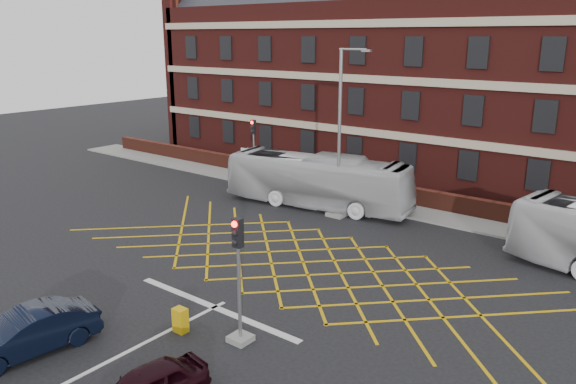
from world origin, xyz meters
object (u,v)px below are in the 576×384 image
Objects in this scene: bus_left at (318,181)px; traffic_light_near at (239,292)px; street_lamp at (340,161)px; direction_signs at (247,159)px; utility_cabinet at (180,320)px; car_navy at (28,333)px; traffic_light_far at (254,157)px.

bus_left is 2.61× the size of traffic_light_near.
direction_signs is at bearing 161.36° from street_lamp.
street_lamp is 14.54m from utility_cabinet.
car_navy is at bearing -135.89° from traffic_light_near.
traffic_light_far reaches higher than utility_cabinet.
traffic_light_far is at bearing 130.29° from traffic_light_near.
utility_cabinet is at bearing -55.48° from traffic_light_far.
car_navy is 1.01× the size of traffic_light_near.
street_lamp is (-4.81, 13.22, 1.39)m from traffic_light_near.
traffic_light_far reaches higher than bus_left.
street_lamp reaches higher than bus_left.
traffic_light_near is 1.00× the size of traffic_light_far.
traffic_light_near is at bearing -69.99° from street_lamp.
car_navy is 4.99× the size of utility_cabinet.
street_lamp is 10.58× the size of utility_cabinet.
traffic_light_far is 20.50m from utility_cabinet.
traffic_light_near reaches higher than utility_cabinet.
direction_signs is (-9.88, 21.18, 0.67)m from car_navy.
street_lamp reaches higher than direction_signs.
direction_signs is (-1.05, 0.48, -0.39)m from traffic_light_far.
traffic_light_near is (6.82, -14.00, 0.21)m from bus_left.
traffic_light_near is 1.94× the size of direction_signs.
street_lamp is at bearing -120.39° from bus_left.
traffic_light_near is at bearing 51.77° from car_navy.
car_navy is at bearing -125.62° from utility_cabinet.
traffic_light_far reaches higher than car_navy.
bus_left is 7.11m from traffic_light_far.
street_lamp reaches higher than car_navy.
car_navy is (2.03, -18.64, -0.84)m from bus_left.
direction_signs is (-14.67, 16.54, -0.39)m from traffic_light_near.
car_navy reaches higher than utility_cabinet.
traffic_light_far is 1.94× the size of direction_signs.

